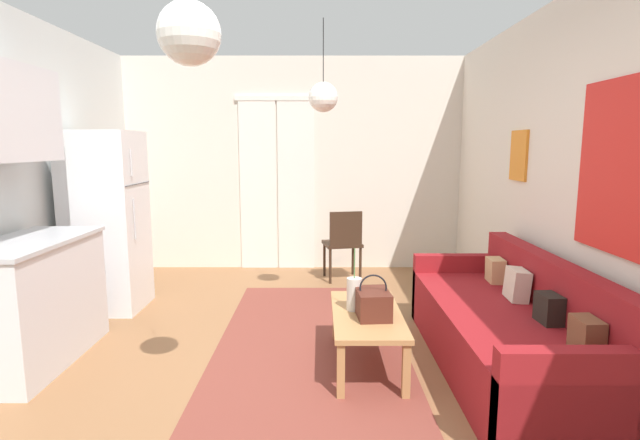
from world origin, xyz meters
TOP-DOWN VIEW (x-y plane):
  - ground_plane at (0.00, 0.00)m, footprint 4.85×7.21m
  - wall_back at (-0.01, 3.35)m, footprint 4.45×0.13m
  - wall_right at (2.17, 0.00)m, footprint 0.12×6.81m
  - area_rug at (0.26, 0.69)m, footprint 1.49×3.28m
  - couch at (1.69, 0.35)m, footprint 0.83×2.18m
  - coffee_table at (0.67, 0.42)m, footprint 0.49×1.02m
  - bamboo_vase at (0.58, 0.47)m, footprint 0.11×0.11m
  - handbag at (0.71, 0.33)m, footprint 0.24×0.32m
  - refrigerator at (-1.72, 1.70)m, footprint 0.66×0.63m
  - kitchen_counter at (-1.79, 0.48)m, footprint 0.58×1.21m
  - accent_chair at (0.61, 2.68)m, footprint 0.49×0.47m
  - pendant_lamp_near at (-0.27, -0.56)m, footprint 0.29×0.29m
  - pendant_lamp_far at (0.37, 1.52)m, footprint 0.26×0.26m

SIDE VIEW (x-z plane):
  - ground_plane at x=0.00m, z-range -0.10..0.00m
  - area_rug at x=0.26m, z-range 0.00..0.01m
  - couch at x=1.69m, z-range -0.13..0.68m
  - coffee_table at x=0.67m, z-range 0.15..0.55m
  - accent_chair at x=0.61m, z-range 0.06..0.90m
  - handbag at x=0.71m, z-range 0.35..0.65m
  - bamboo_vase at x=0.58m, z-range 0.29..0.75m
  - kitchen_counter at x=-1.79m, z-range -0.24..1.91m
  - refrigerator at x=-1.72m, z-range 0.00..1.72m
  - wall_back at x=-0.01m, z-range -0.01..2.67m
  - wall_right at x=2.17m, z-range 0.00..2.69m
  - pendant_lamp_far at x=0.37m, z-range 1.61..2.41m
  - pendant_lamp_near at x=-0.27m, z-range 1.73..2.46m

